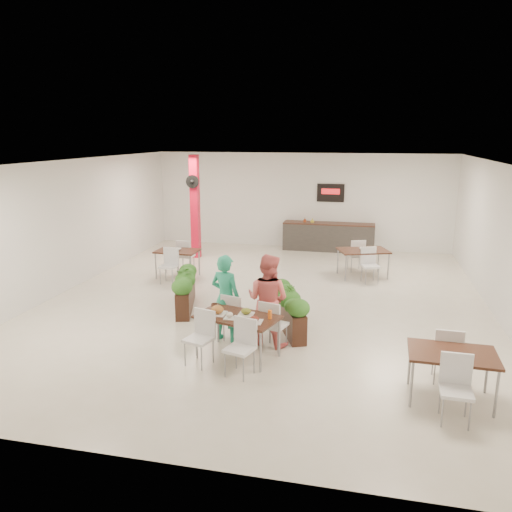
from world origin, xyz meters
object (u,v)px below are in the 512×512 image
at_px(service_counter, 328,236).
at_px(red_column, 195,206).
at_px(side_table_b, 363,254).
at_px(planter_left, 185,287).
at_px(planter_right, 289,307).
at_px(diner_woman, 268,300).
at_px(side_table_c, 452,360).
at_px(diner_man, 226,298).
at_px(main_table, 237,322).
at_px(side_table_a, 177,255).

bearing_deg(service_counter, red_column, -155.00).
distance_m(red_column, side_table_b, 5.38).
xyz_separation_m(red_column, planter_left, (1.36, -4.58, -1.14)).
bearing_deg(planter_left, planter_right, -17.43).
distance_m(diner_woman, planter_right, 0.88).
distance_m(planter_right, side_table_c, 3.47).
distance_m(diner_man, side_table_b, 5.56).
bearing_deg(red_column, planter_right, -54.49).
xyz_separation_m(planter_right, side_table_c, (2.71, -2.15, 0.14)).
height_order(main_table, side_table_c, same).
bearing_deg(main_table, diner_woman, 57.79).
distance_m(diner_man, side_table_c, 4.06).
bearing_deg(side_table_c, side_table_a, 141.93).
xyz_separation_m(main_table, diner_woman, (0.41, 0.65, 0.22)).
bearing_deg(planter_left, main_table, -50.86).
height_order(red_column, side_table_b, red_column).
bearing_deg(planter_right, red_column, 125.51).
bearing_deg(diner_man, side_table_c, 176.20).
xyz_separation_m(main_table, planter_right, (0.69, 1.39, -0.15)).
height_order(red_column, diner_woman, red_column).
bearing_deg(red_column, diner_man, -65.82).
bearing_deg(main_table, side_table_a, 122.50).
relative_size(diner_man, planter_right, 0.99).
bearing_deg(red_column, side_table_a, -83.27).
xyz_separation_m(main_table, planter_left, (-1.76, 2.16, -0.14)).
bearing_deg(diner_woman, main_table, 74.40).
xyz_separation_m(red_column, main_table, (3.13, -6.75, -1.01)).
height_order(planter_left, side_table_b, planter_left).
height_order(red_column, planter_left, red_column).
xyz_separation_m(service_counter, side_table_a, (-3.73, -4.12, 0.13)).
bearing_deg(diner_woman, planter_left, -18.23).
xyz_separation_m(diner_man, diner_woman, (0.80, 0.00, 0.03)).
height_order(main_table, planter_right, planter_right).
bearing_deg(side_table_b, diner_woman, -127.93).
distance_m(main_table, planter_right, 1.56).
distance_m(service_counter, main_table, 8.66).
relative_size(main_table, side_table_b, 1.14).
relative_size(diner_man, side_table_b, 1.00).
relative_size(diner_woman, planter_left, 0.96).
xyz_separation_m(planter_left, planter_right, (2.46, -0.77, -0.01)).
bearing_deg(main_table, red_column, 114.86).
bearing_deg(side_table_c, main_table, 169.29).
relative_size(service_counter, diner_man, 1.81).
height_order(red_column, planter_right, red_column).
relative_size(planter_left, side_table_c, 1.09).
bearing_deg(side_table_a, red_column, 98.16).
distance_m(red_column, main_table, 7.50).
bearing_deg(main_table, side_table_c, -12.59).
bearing_deg(planter_left, service_counter, 67.77).
relative_size(main_table, side_table_c, 1.16).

